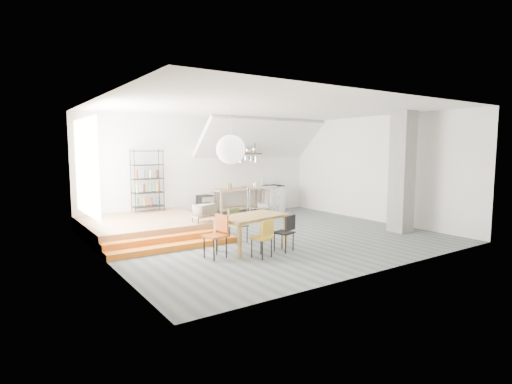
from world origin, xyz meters
TOP-DOWN VIEW (x-y plane):
  - floor at (0.00, 0.00)m, footprint 8.00×8.00m
  - wall_back at (0.00, 3.50)m, footprint 8.00×0.04m
  - wall_left at (-4.00, 0.00)m, footprint 0.04×7.00m
  - wall_right at (4.00, 0.00)m, footprint 0.04×7.00m
  - ceiling at (0.00, 0.00)m, footprint 8.00×7.00m
  - slope_ceiling at (1.80, 2.90)m, footprint 4.40×1.44m
  - window_pane at (-3.98, 1.50)m, footprint 0.02×2.50m
  - platform at (-2.50, 2.00)m, footprint 3.00×3.00m
  - step_lower at (-2.50, 0.05)m, footprint 3.00×0.35m
  - step_upper at (-2.50, 0.40)m, footprint 3.00×0.35m
  - concrete_column at (3.30, -1.50)m, footprint 0.50×0.50m
  - kitchen_counter at (1.10, 3.15)m, footprint 1.80×0.60m
  - stove at (2.50, 3.16)m, footprint 0.60×0.60m
  - pot_rack at (1.13, 2.92)m, footprint 1.20×0.50m
  - wire_shelving at (-2.00, 3.20)m, footprint 0.88×0.38m
  - microwave_shelf at (-1.40, 0.75)m, footprint 0.60×0.40m
  - paper_lantern at (-1.65, -0.94)m, footprint 0.60×0.60m
  - dining_table at (-1.06, -0.83)m, footprint 1.73×1.18m
  - chair_mustard at (-1.26, -1.59)m, footprint 0.44×0.44m
  - chair_black at (-0.57, -1.45)m, footprint 0.46×0.46m
  - chair_olive at (-1.00, -0.09)m, footprint 0.43×0.43m
  - chair_red at (-2.01, -1.02)m, footprint 0.46×0.46m
  - rolling_cart at (1.53, 2.43)m, footprint 1.13×0.91m
  - mini_fridge at (-0.15, 3.20)m, footprint 0.44×0.44m
  - microwave at (-1.40, 0.75)m, footprint 0.60×0.49m
  - bowl at (1.29, 3.10)m, footprint 0.21×0.21m

SIDE VIEW (x-z plane):
  - floor at x=0.00m, z-range 0.00..0.00m
  - step_lower at x=-2.50m, z-range 0.00..0.13m
  - step_upper at x=-2.50m, z-range 0.00..0.27m
  - platform at x=-2.50m, z-range 0.00..0.40m
  - mini_fridge at x=-0.15m, z-range 0.00..0.75m
  - chair_mustard at x=-1.26m, z-range 0.08..0.86m
  - chair_black at x=-0.57m, z-range 0.08..0.88m
  - chair_olive at x=-1.00m, z-range 0.08..0.88m
  - stove at x=2.50m, z-range -0.11..1.07m
  - chair_red at x=-2.01m, z-range 0.09..0.96m
  - microwave_shelf at x=-1.40m, z-range 0.46..0.63m
  - kitchen_counter at x=1.10m, z-range 0.17..1.08m
  - rolling_cart at x=1.53m, z-range 0.15..1.14m
  - dining_table at x=-1.06m, z-range 0.29..1.05m
  - microwave at x=-1.40m, z-range 0.56..0.85m
  - bowl at x=1.29m, z-range 0.91..0.96m
  - wire_shelving at x=-2.00m, z-range 0.43..2.23m
  - wall_back at x=0.00m, z-range 0.00..3.20m
  - wall_left at x=-4.00m, z-range 0.00..3.20m
  - wall_right at x=4.00m, z-range 0.00..3.20m
  - concrete_column at x=3.30m, z-range 0.00..3.20m
  - window_pane at x=-3.98m, z-range 0.70..2.90m
  - pot_rack at x=1.13m, z-range 1.26..2.69m
  - paper_lantern at x=-1.65m, z-range 1.90..2.50m
  - slope_ceiling at x=1.80m, z-range 1.89..3.21m
  - ceiling at x=0.00m, z-range 3.19..3.21m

